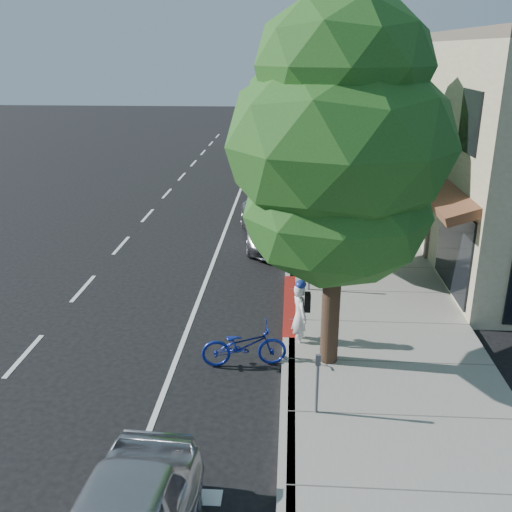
# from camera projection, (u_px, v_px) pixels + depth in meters

# --- Properties ---
(ground) EXTENTS (120.00, 120.00, 0.00)m
(ground) POSITION_uv_depth(u_px,v_px,m) (289.00, 324.00, 14.88)
(ground) COLOR black
(ground) RESTS_ON ground
(sidewalk) EXTENTS (4.60, 56.00, 0.15)m
(sidewalk) POSITION_uv_depth(u_px,v_px,m) (350.00, 231.00, 22.22)
(sidewalk) COLOR gray
(sidewalk) RESTS_ON ground
(curb) EXTENTS (0.30, 56.00, 0.15)m
(curb) POSITION_uv_depth(u_px,v_px,m) (291.00, 230.00, 22.36)
(curb) COLOR #9E998E
(curb) RESTS_ON ground
(curb_red_segment) EXTENTS (0.32, 4.00, 0.15)m
(curb_red_segment) POSITION_uv_depth(u_px,v_px,m) (289.00, 306.00, 15.79)
(curb_red_segment) COLOR maroon
(curb_red_segment) RESTS_ON ground
(storefront_building) EXTENTS (10.00, 36.00, 7.00)m
(storefront_building) POSITION_uv_depth(u_px,v_px,m) (476.00, 115.00, 30.00)
(storefront_building) COLOR beige
(storefront_building) RESTS_ON ground
(street_tree_0) EXTENTS (4.61, 4.61, 7.87)m
(street_tree_0) POSITION_uv_depth(u_px,v_px,m) (339.00, 149.00, 11.27)
(street_tree_0) COLOR black
(street_tree_0) RESTS_ON ground
(street_tree_1) EXTENTS (5.08, 5.08, 7.83)m
(street_tree_1) POSITION_uv_depth(u_px,v_px,m) (324.00, 120.00, 16.95)
(street_tree_1) COLOR black
(street_tree_1) RESTS_ON ground
(street_tree_2) EXTENTS (4.32, 4.32, 6.98)m
(street_tree_2) POSITION_uv_depth(u_px,v_px,m) (316.00, 115.00, 22.73)
(street_tree_2) COLOR black
(street_tree_2) RESTS_ON ground
(street_tree_3) EXTENTS (5.65, 5.65, 8.10)m
(street_tree_3) POSITION_uv_depth(u_px,v_px,m) (312.00, 90.00, 28.18)
(street_tree_3) COLOR black
(street_tree_3) RESTS_ON ground
(street_tree_4) EXTENTS (4.26, 4.26, 6.90)m
(street_tree_4) POSITION_uv_depth(u_px,v_px,m) (309.00, 94.00, 34.01)
(street_tree_4) COLOR black
(street_tree_4) RESTS_ON ground
(street_tree_5) EXTENTS (4.35, 4.35, 7.53)m
(street_tree_5) POSITION_uv_depth(u_px,v_px,m) (307.00, 81.00, 39.48)
(street_tree_5) COLOR black
(street_tree_5) RESTS_ON ground
(cyclist) EXTENTS (0.55, 0.67, 1.58)m
(cyclist) POSITION_uv_depth(u_px,v_px,m) (300.00, 316.00, 13.57)
(cyclist) COLOR white
(cyclist) RESTS_ON ground
(bicycle) EXTENTS (2.00, 0.95, 1.01)m
(bicycle) POSITION_uv_depth(u_px,v_px,m) (244.00, 345.00, 12.81)
(bicycle) COLOR navy
(bicycle) RESTS_ON ground
(silver_suv) EXTENTS (3.18, 5.63, 1.48)m
(silver_suv) POSITION_uv_depth(u_px,v_px,m) (277.00, 223.00, 20.96)
(silver_suv) COLOR #A2A1A6
(silver_suv) RESTS_ON ground
(dark_sedan) EXTENTS (1.79, 4.58, 1.48)m
(dark_sedan) POSITION_uv_depth(u_px,v_px,m) (269.00, 188.00, 26.22)
(dark_sedan) COLOR black
(dark_sedan) RESTS_ON ground
(white_pickup) EXTENTS (3.38, 6.62, 1.84)m
(white_pickup) POSITION_uv_depth(u_px,v_px,m) (281.00, 159.00, 32.11)
(white_pickup) COLOR silver
(white_pickup) RESTS_ON ground
(dark_suv_far) EXTENTS (2.28, 4.48, 1.46)m
(dark_suv_far) POSITION_uv_depth(u_px,v_px,m) (256.00, 154.00, 34.92)
(dark_suv_far) COLOR black
(dark_suv_far) RESTS_ON ground
(pedestrian) EXTENTS (0.93, 0.74, 1.86)m
(pedestrian) POSITION_uv_depth(u_px,v_px,m) (331.00, 231.00, 18.95)
(pedestrian) COLOR black
(pedestrian) RESTS_ON sidewalk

